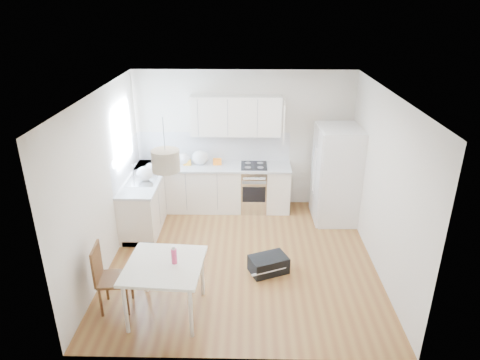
{
  "coord_description": "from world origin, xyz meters",
  "views": [
    {
      "loc": [
        0.08,
        -5.9,
        3.93
      ],
      "look_at": [
        -0.04,
        0.4,
        1.22
      ],
      "focal_mm": 32.0,
      "sensor_mm": 36.0,
      "label": 1
    }
  ],
  "objects_px": {
    "dining_chair": "(114,278)",
    "gym_bag": "(268,264)",
    "dining_table": "(165,270)",
    "refrigerator": "(337,175)"
  },
  "relations": [
    {
      "from": "gym_bag",
      "to": "refrigerator",
      "type": "bearing_deg",
      "value": 30.52
    },
    {
      "from": "refrigerator",
      "to": "dining_chair",
      "type": "xyz_separation_m",
      "value": [
        -3.42,
        -2.65,
        -0.42
      ]
    },
    {
      "from": "dining_chair",
      "to": "refrigerator",
      "type": "bearing_deg",
      "value": 32.68
    },
    {
      "from": "dining_chair",
      "to": "gym_bag",
      "type": "distance_m",
      "value": 2.3
    },
    {
      "from": "dining_chair",
      "to": "gym_bag",
      "type": "bearing_deg",
      "value": 17.31
    },
    {
      "from": "dining_chair",
      "to": "gym_bag",
      "type": "xyz_separation_m",
      "value": [
        2.1,
        0.87,
        -0.35
      ]
    },
    {
      "from": "dining_table",
      "to": "dining_chair",
      "type": "height_order",
      "value": "dining_chair"
    },
    {
      "from": "refrigerator",
      "to": "dining_table",
      "type": "relative_size",
      "value": 1.73
    },
    {
      "from": "dining_table",
      "to": "gym_bag",
      "type": "height_order",
      "value": "dining_table"
    },
    {
      "from": "refrigerator",
      "to": "dining_chair",
      "type": "height_order",
      "value": "refrigerator"
    }
  ]
}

